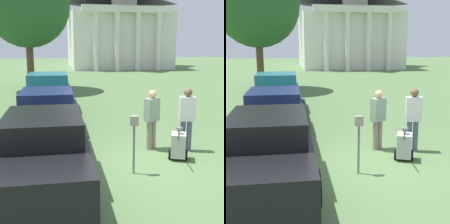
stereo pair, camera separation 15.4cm
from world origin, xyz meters
TOP-DOWN VIEW (x-y plane):
  - ground_plane at (0.00, 0.00)m, footprint 120.00×120.00m
  - parked_car_black at (-2.22, -0.23)m, footprint 2.04×5.07m
  - parked_car_navy at (-2.22, 3.80)m, footprint 2.14×5.14m
  - parked_car_teal at (-2.22, 7.36)m, footprint 2.15×4.89m
  - parking_meter at (-0.25, -0.46)m, footprint 0.18×0.09m
  - person_worker at (0.66, 1.13)m, footprint 0.47×0.39m
  - person_supervisor at (1.56, 0.83)m, footprint 0.46×0.32m
  - equipment_cart at (1.09, 0.20)m, footprint 0.58×0.98m
  - church at (6.09, 33.58)m, footprint 11.89×14.01m
  - shade_tree at (-3.38, 13.45)m, footprint 5.16×5.16m

SIDE VIEW (x-z plane):
  - ground_plane at x=0.00m, z-range 0.00..0.00m
  - equipment_cart at x=1.09m, z-range -0.11..0.89m
  - parked_car_navy at x=-2.22m, z-range -0.04..1.35m
  - parked_car_black at x=-2.22m, z-range -0.05..1.41m
  - parked_car_teal at x=-2.22m, z-range -0.06..1.56m
  - parking_meter at x=-0.25m, z-range 0.27..1.62m
  - person_worker at x=0.66m, z-range 0.11..1.78m
  - person_supervisor at x=1.56m, z-range 0.12..1.87m
  - shade_tree at x=-3.38m, z-range 1.31..9.12m
  - church at x=6.09m, z-range -5.98..17.78m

